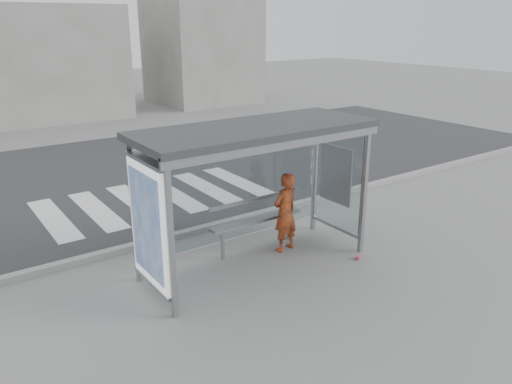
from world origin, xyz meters
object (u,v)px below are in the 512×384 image
bus_shelter (236,164)px  soda_can (358,257)px  person (285,212)px  bench (256,220)px

bus_shelter → soda_can: 3.02m
bus_shelter → person: (1.21, 0.15, -1.19)m
bus_shelter → bench: size_ratio=2.10×
person → bus_shelter: bearing=-1.5°
bench → soda_can: (1.31, -1.49, -0.58)m
bus_shelter → soda_can: (2.09, -0.97, -1.95)m
bench → person: bearing=-41.3°
bus_shelter → person: bus_shelter is taller
person → soda_can: person is taller
person → bench: 0.59m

